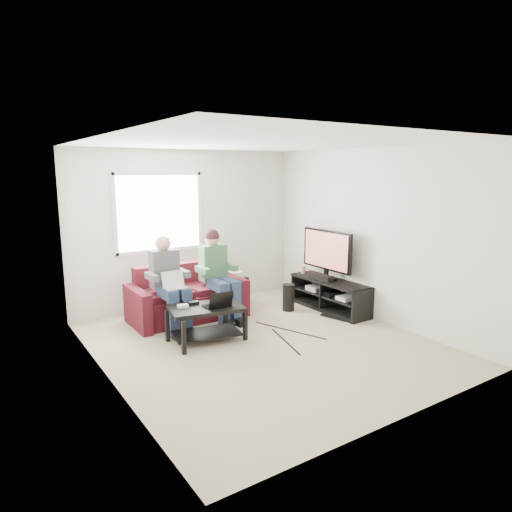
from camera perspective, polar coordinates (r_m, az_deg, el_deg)
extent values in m
plane|color=#B1A989|center=(6.17, 0.84, -10.89)|extent=(4.50, 4.50, 0.00)
plane|color=white|center=(5.75, 0.91, 14.00)|extent=(4.50, 4.50, 0.00)
plane|color=silver|center=(7.76, -8.52, 3.39)|extent=(4.50, 0.00, 4.50)
plane|color=silver|center=(4.19, 18.47, -3.22)|extent=(4.50, 0.00, 4.50)
plane|color=silver|center=(4.99, -18.48, -1.04)|extent=(0.00, 4.50, 4.50)
plane|color=silver|center=(7.12, 14.31, 2.54)|extent=(0.00, 4.50, 4.50)
cube|color=white|center=(7.53, -12.02, 5.35)|extent=(1.40, 0.01, 1.20)
cube|color=silver|center=(7.52, -11.99, 5.35)|extent=(1.48, 0.04, 1.28)
cube|color=#4D1317|center=(7.17, -8.50, -6.17)|extent=(1.44, 0.78, 0.41)
cube|color=#4D1317|center=(7.37, -9.69, -2.45)|extent=(1.44, 0.21, 0.42)
cube|color=#4D1317|center=(6.87, -14.58, -6.40)|extent=(0.15, 0.87, 0.58)
cube|color=#4D1317|center=(7.50, -2.99, -4.62)|extent=(0.15, 0.87, 0.58)
cube|color=#4D1317|center=(6.95, -11.17, -4.63)|extent=(0.68, 0.65, 0.10)
cube|color=#4D1317|center=(7.24, -5.92, -3.87)|extent=(0.68, 0.65, 0.10)
cube|color=navy|center=(6.51, -11.03, -4.58)|extent=(0.16, 0.45, 0.14)
cube|color=navy|center=(6.59, -9.42, -4.35)|extent=(0.16, 0.45, 0.14)
cube|color=navy|center=(6.44, -10.29, -7.73)|extent=(0.13, 0.13, 0.51)
cube|color=navy|center=(6.51, -8.66, -7.46)|extent=(0.13, 0.13, 0.51)
cube|color=#535357|center=(6.77, -11.38, -1.56)|extent=(0.40, 0.22, 0.55)
sphere|color=#DFA98B|center=(6.73, -11.56, 1.55)|extent=(0.22, 0.22, 0.22)
cube|color=navy|center=(6.84, -4.82, -3.68)|extent=(0.16, 0.45, 0.14)
cube|color=navy|center=(6.93, -3.36, -3.46)|extent=(0.16, 0.45, 0.14)
cube|color=navy|center=(6.77, -4.02, -6.65)|extent=(0.13, 0.13, 0.51)
cube|color=navy|center=(6.87, -2.56, -6.39)|extent=(0.13, 0.13, 0.51)
cube|color=#4E5151|center=(7.10, -5.40, -0.83)|extent=(0.40, 0.22, 0.55)
sphere|color=#DFA98B|center=(7.06, -5.53, 2.14)|extent=(0.22, 0.22, 0.22)
sphere|color=black|center=(7.05, -5.53, 2.46)|extent=(0.23, 0.23, 0.23)
cube|color=black|center=(6.15, -6.26, -6.51)|extent=(1.06, 0.76, 0.05)
cube|color=black|center=(6.27, -6.19, -9.56)|extent=(0.96, 0.67, 0.02)
cube|color=black|center=(5.82, -9.01, -10.09)|extent=(0.05, 0.05, 0.43)
cube|color=black|center=(6.22, -1.35, -8.59)|extent=(0.05, 0.05, 0.43)
cube|color=black|center=(6.28, -11.03, -8.60)|extent=(0.05, 0.05, 0.43)
cube|color=black|center=(6.65, -3.78, -7.32)|extent=(0.05, 0.05, 0.43)
cube|color=silver|center=(6.13, -9.13, -6.21)|extent=(0.15, 0.12, 0.04)
cube|color=black|center=(6.25, -7.84, -5.83)|extent=(0.15, 0.10, 0.04)
cube|color=gray|center=(6.40, -4.48, -5.38)|extent=(0.15, 0.11, 0.04)
cube|color=black|center=(7.56, 9.25, -3.13)|extent=(0.47, 1.51, 0.04)
cube|color=black|center=(7.62, 9.20, -4.82)|extent=(0.43, 1.45, 0.03)
cube|color=black|center=(7.68, 9.15, -6.41)|extent=(0.47, 1.51, 0.06)
cube|color=black|center=(7.12, 13.20, -6.07)|extent=(0.45, 0.05, 0.50)
cube|color=black|center=(8.15, 5.72, -3.70)|extent=(0.45, 0.05, 0.50)
cube|color=black|center=(7.62, 8.75, -2.69)|extent=(0.12, 0.40, 0.04)
cube|color=black|center=(7.60, 8.77, -2.10)|extent=(0.06, 0.06, 0.12)
cube|color=black|center=(7.53, 8.85, 0.75)|extent=(0.05, 1.10, 0.65)
cube|color=#D13165|center=(7.51, 8.68, 0.73)|extent=(0.01, 1.01, 0.58)
cube|color=black|center=(7.54, 8.08, -2.59)|extent=(0.12, 0.50, 0.10)
cylinder|color=#AF804B|center=(7.97, 5.95, -1.74)|extent=(0.08, 0.08, 0.12)
cube|color=silver|center=(7.33, 11.33, -5.15)|extent=(0.30, 0.22, 0.06)
cube|color=gray|center=(7.82, 7.73, -3.96)|extent=(0.34, 0.26, 0.08)
cube|color=black|center=(7.57, 9.47, -4.53)|extent=(0.38, 0.30, 0.07)
cylinder|color=black|center=(7.50, 4.09, -5.17)|extent=(0.19, 0.19, 0.44)
cube|color=black|center=(7.28, 9.83, -7.52)|extent=(0.26, 0.48, 0.03)
cube|color=black|center=(7.80, -2.53, -4.41)|extent=(0.32, 0.32, 0.48)
cube|color=silver|center=(7.73, -2.55, -2.34)|extent=(0.22, 0.18, 0.10)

